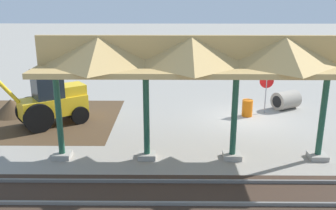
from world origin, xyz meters
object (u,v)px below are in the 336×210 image
stop_sign (266,85)px  backhoe (50,101)px  concrete_pipe (286,100)px  traffic_barrel (247,108)px

stop_sign → backhoe: size_ratio=0.44×
stop_sign → concrete_pipe: size_ratio=1.24×
backhoe → concrete_pipe: size_ratio=2.83×
stop_sign → traffic_barrel: (1.07, 0.57, -1.11)m
backhoe → traffic_barrel: bearing=-171.8°
stop_sign → traffic_barrel: size_ratio=2.41×
backhoe → stop_sign: bearing=-169.7°
stop_sign → traffic_barrel: stop_sign is taller
concrete_pipe → traffic_barrel: concrete_pipe is taller
traffic_barrel → stop_sign: bearing=-152.1°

